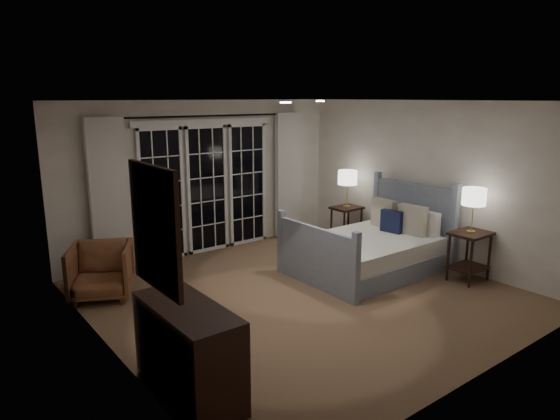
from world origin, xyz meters
TOP-DOWN VIEW (x-y plane):
  - floor at (0.00, 0.00)m, footprint 5.00×5.00m
  - ceiling at (0.00, 0.00)m, footprint 5.00×5.00m
  - wall_left at (-2.50, 0.00)m, footprint 0.02×5.00m
  - wall_right at (2.50, 0.00)m, footprint 0.02×5.00m
  - wall_back at (0.00, 2.50)m, footprint 5.00×0.02m
  - wall_front at (0.00, -2.50)m, footprint 5.00×0.02m
  - french_doors at (0.00, 2.46)m, footprint 2.50×0.04m
  - curtain_rod at (0.00, 2.40)m, footprint 3.50×0.03m
  - curtain_left at (-1.65, 2.38)m, footprint 0.55×0.10m
  - curtain_right at (1.65, 2.38)m, footprint 0.55×0.10m
  - downlight_a at (0.80, 0.60)m, footprint 0.12×0.12m
  - downlight_b at (-0.60, -0.40)m, footprint 0.12×0.12m
  - bed at (1.42, 0.12)m, footprint 2.11×1.50m
  - nightstand_left at (2.20, -1.02)m, footprint 0.55×0.44m
  - nightstand_right at (2.17, 1.38)m, footprint 0.50×0.40m
  - lamp_left at (2.20, -1.02)m, footprint 0.32×0.32m
  - lamp_right at (2.17, 1.38)m, footprint 0.33×0.33m
  - armchair at (-2.10, 1.55)m, footprint 1.03×1.03m
  - dresser at (-2.23, -1.13)m, footprint 0.50×1.18m
  - mirror at (-2.47, -1.13)m, footprint 0.05×0.85m

SIDE VIEW (x-z plane):
  - floor at x=0.00m, z-range 0.00..0.00m
  - bed at x=1.42m, z-range -0.30..0.93m
  - armchair at x=-2.10m, z-range 0.00..0.70m
  - dresser at x=-2.23m, z-range 0.00..0.83m
  - nightstand_right at x=2.17m, z-range 0.10..0.76m
  - nightstand_left at x=2.20m, z-range 0.12..0.83m
  - french_doors at x=0.00m, z-range -0.01..2.19m
  - curtain_left at x=-1.65m, z-range 0.02..2.27m
  - curtain_right at x=1.65m, z-range 0.02..2.27m
  - lamp_right at x=2.17m, z-range 0.85..1.49m
  - lamp_left at x=2.20m, z-range 0.90..1.52m
  - wall_left at x=-2.50m, z-range 0.00..2.50m
  - wall_right at x=2.50m, z-range 0.00..2.50m
  - wall_back at x=0.00m, z-range 0.00..2.50m
  - wall_front at x=0.00m, z-range 0.00..2.50m
  - mirror at x=-2.47m, z-range 1.05..2.05m
  - curtain_rod at x=0.00m, z-range 2.23..2.27m
  - downlight_a at x=0.80m, z-range 2.48..2.50m
  - downlight_b at x=-0.60m, z-range 2.48..2.50m
  - ceiling at x=0.00m, z-range 2.50..2.50m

